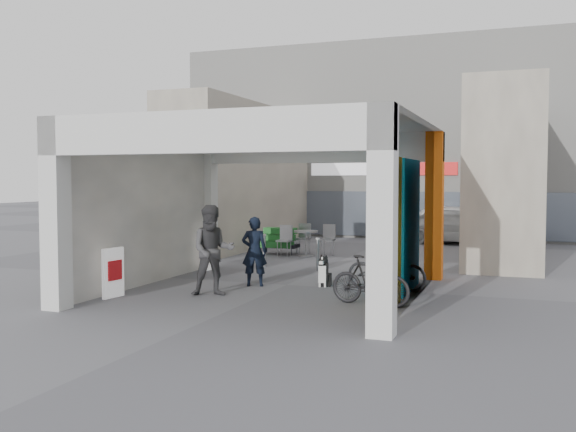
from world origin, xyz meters
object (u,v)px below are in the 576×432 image
at_px(cafe_set, 305,244).
at_px(man_back_turned, 213,250).
at_px(border_collie, 324,273).
at_px(bicycle_front, 386,269).
at_px(man_elderly, 396,239).
at_px(produce_stand, 279,244).
at_px(man_with_dog, 254,251).
at_px(bicycle_rear, 370,281).
at_px(white_van, 458,224).
at_px(man_crates, 388,225).

relative_size(cafe_set, man_back_turned, 0.86).
distance_m(border_collie, bicycle_front, 1.41).
relative_size(border_collie, bicycle_front, 0.42).
bearing_deg(bicycle_front, man_elderly, 10.34).
distance_m(cafe_set, produce_stand, 0.91).
xyz_separation_m(man_with_dog, bicycle_front, (2.87, 0.50, -0.32)).
bearing_deg(bicycle_rear, border_collie, 49.55).
bearing_deg(white_van, bicycle_rear, -169.64).
height_order(border_collie, man_elderly, man_elderly).
height_order(cafe_set, man_elderly, man_elderly).
relative_size(cafe_set, produce_stand, 1.27).
bearing_deg(bicycle_rear, man_with_dog, 76.74).
bearing_deg(border_collie, man_back_turned, -146.34).
bearing_deg(bicycle_rear, produce_stand, 43.15).
distance_m(man_back_turned, bicycle_rear, 3.28).
height_order(man_back_turned, white_van, man_back_turned).
bearing_deg(cafe_set, produce_stand, 177.79).
distance_m(man_crates, white_van, 4.25).
height_order(produce_stand, bicycle_front, bicycle_front).
height_order(border_collie, man_crates, man_crates).
relative_size(cafe_set, border_collie, 2.21).
bearing_deg(man_with_dog, cafe_set, -100.95).
xyz_separation_m(man_elderly, bicycle_front, (0.21, -2.21, -0.46)).
relative_size(produce_stand, bicycle_front, 0.73).
height_order(border_collie, bicycle_rear, bicycle_rear).
xyz_separation_m(cafe_set, white_van, (4.17, 5.23, 0.41)).
bearing_deg(white_van, man_back_turned, 176.02).
xyz_separation_m(border_collie, white_van, (1.89, 10.68, 0.46)).
relative_size(cafe_set, white_van, 0.36).
bearing_deg(man_crates, man_back_turned, 76.13).
relative_size(man_crates, bicycle_rear, 1.17).
relative_size(man_with_dog, white_van, 0.35).
distance_m(produce_stand, man_with_dog, 6.25).
bearing_deg(man_with_dog, border_collie, -179.89).
distance_m(cafe_set, border_collie, 5.91).
height_order(cafe_set, bicycle_front, cafe_set).
height_order(man_back_turned, man_crates, man_back_turned).
xyz_separation_m(man_elderly, bicycle_rear, (0.27, -4.00, -0.44)).
height_order(cafe_set, produce_stand, cafe_set).
bearing_deg(white_van, man_crates, 166.91).
bearing_deg(bicycle_front, man_back_turned, 125.38).
bearing_deg(bicycle_front, bicycle_rear, -173.50).
bearing_deg(man_with_dog, man_back_turned, 58.12).
height_order(man_elderly, bicycle_front, man_elderly).
relative_size(bicycle_rear, white_van, 0.36).
height_order(produce_stand, bicycle_rear, bicycle_rear).
bearing_deg(bicycle_front, border_collie, 94.67).
relative_size(produce_stand, man_with_dog, 0.81).
relative_size(man_back_turned, bicycle_rear, 1.18).
bearing_deg(man_with_dog, bicycle_front, 171.16).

